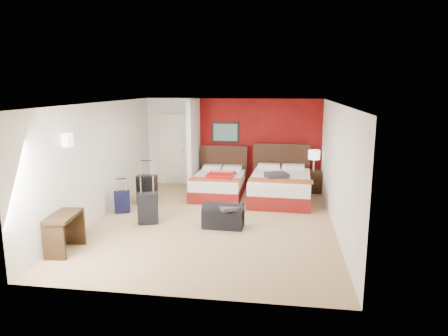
% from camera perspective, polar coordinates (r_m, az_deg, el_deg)
% --- Properties ---
extents(ground, '(6.50, 6.50, 0.00)m').
position_cam_1_polar(ground, '(8.83, -1.45, -7.38)').
color(ground, tan).
rests_on(ground, ground).
extents(room_walls, '(5.02, 6.52, 2.50)m').
position_cam_1_polar(room_walls, '(10.18, -7.94, 2.34)').
color(room_walls, white).
rests_on(room_walls, ground).
extents(red_accent_panel, '(3.50, 0.04, 2.50)m').
position_cam_1_polar(red_accent_panel, '(11.59, 4.89, 3.48)').
color(red_accent_panel, maroon).
rests_on(red_accent_panel, ground).
extents(partition_wall, '(0.12, 1.20, 2.50)m').
position_cam_1_polar(partition_wall, '(11.22, -4.27, 3.23)').
color(partition_wall, silver).
rests_on(partition_wall, ground).
extents(entry_door, '(0.82, 0.06, 2.05)m').
position_cam_1_polar(entry_door, '(12.00, -7.14, 2.62)').
color(entry_door, silver).
rests_on(entry_door, ground).
extents(bed_left, '(1.28, 1.82, 0.54)m').
position_cam_1_polar(bed_left, '(10.72, -0.79, -2.46)').
color(bed_left, silver).
rests_on(bed_left, ground).
extents(bed_right, '(1.56, 2.17, 0.64)m').
position_cam_1_polar(bed_right, '(10.40, 7.89, -2.75)').
color(bed_right, white).
rests_on(bed_right, ground).
extents(red_suitcase_open, '(0.72, 0.94, 0.11)m').
position_cam_1_polar(red_suitcase_open, '(10.53, -0.34, -0.88)').
color(red_suitcase_open, '#A9130E').
rests_on(red_suitcase_open, bed_left).
extents(jacket_bundle, '(0.63, 0.58, 0.12)m').
position_cam_1_polar(jacket_bundle, '(10.02, 7.36, -1.04)').
color(jacket_bundle, '#353439').
rests_on(jacket_bundle, bed_right).
extents(nightstand, '(0.45, 0.45, 0.60)m').
position_cam_1_polar(nightstand, '(11.33, 12.35, -1.83)').
color(nightstand, black).
rests_on(nightstand, ground).
extents(table_lamp, '(0.36, 0.36, 0.55)m').
position_cam_1_polar(table_lamp, '(11.21, 12.47, 1.05)').
color(table_lamp, white).
rests_on(table_lamp, nightstand).
extents(suitcase_black, '(0.46, 0.29, 0.68)m').
position_cam_1_polar(suitcase_black, '(10.11, -10.71, -3.10)').
color(suitcase_black, black).
rests_on(suitcase_black, ground).
extents(suitcase_charcoal, '(0.49, 0.39, 0.63)m').
position_cam_1_polar(suitcase_charcoal, '(8.71, -10.61, -5.69)').
color(suitcase_charcoal, black).
rests_on(suitcase_charcoal, ground).
extents(suitcase_navy, '(0.39, 0.31, 0.47)m').
position_cam_1_polar(suitcase_navy, '(9.58, -14.06, -4.74)').
color(suitcase_navy, black).
rests_on(suitcase_navy, ground).
extents(duffel_bag, '(0.84, 0.47, 0.42)m').
position_cam_1_polar(duffel_bag, '(8.37, -0.10, -6.93)').
color(duffel_bag, black).
rests_on(duffel_bag, ground).
extents(jacket_draped, '(0.60, 0.57, 0.06)m').
position_cam_1_polar(jacket_draped, '(8.23, 0.88, -5.50)').
color(jacket_draped, '#3C3C42').
rests_on(jacket_draped, duffel_bag).
extents(desk, '(0.50, 0.86, 0.69)m').
position_cam_1_polar(desk, '(7.65, -21.41, -8.49)').
color(desk, black).
rests_on(desk, ground).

